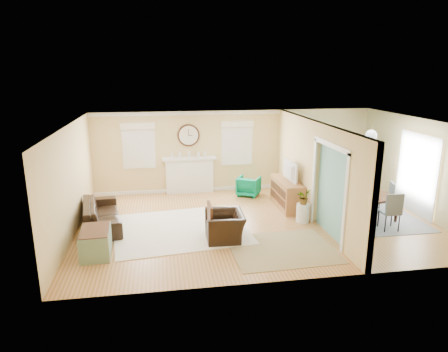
{
  "coord_description": "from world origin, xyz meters",
  "views": [
    {
      "loc": [
        -2.37,
        -9.47,
        3.86
      ],
      "look_at": [
        -0.8,
        0.3,
        1.2
      ],
      "focal_mm": 32.0,
      "sensor_mm": 36.0,
      "label": 1
    }
  ],
  "objects_px": {
    "sofa": "(102,214)",
    "dining_table": "(362,202)",
    "credenza": "(287,194)",
    "eames_chair": "(225,226)",
    "green_chair": "(249,186)"
  },
  "relations": [
    {
      "from": "credenza",
      "to": "green_chair",
      "type": "bearing_deg",
      "value": 124.0
    },
    {
      "from": "eames_chair",
      "to": "dining_table",
      "type": "xyz_separation_m",
      "value": [
        4.0,
        1.09,
        0.01
      ]
    },
    {
      "from": "credenza",
      "to": "dining_table",
      "type": "bearing_deg",
      "value": -24.16
    },
    {
      "from": "sofa",
      "to": "eames_chair",
      "type": "xyz_separation_m",
      "value": [
        2.95,
        -1.26,
        0.0
      ]
    },
    {
      "from": "green_chair",
      "to": "dining_table",
      "type": "xyz_separation_m",
      "value": [
        2.73,
        -2.09,
        0.03
      ]
    },
    {
      "from": "eames_chair",
      "to": "green_chair",
      "type": "distance_m",
      "value": 3.43
    },
    {
      "from": "dining_table",
      "to": "eames_chair",
      "type": "bearing_deg",
      "value": 94.0
    },
    {
      "from": "green_chair",
      "to": "credenza",
      "type": "xyz_separation_m",
      "value": [
        0.84,
        -1.25,
        0.1
      ]
    },
    {
      "from": "sofa",
      "to": "eames_chair",
      "type": "distance_m",
      "value": 3.21
    },
    {
      "from": "sofa",
      "to": "dining_table",
      "type": "relative_size",
      "value": 1.15
    },
    {
      "from": "sofa",
      "to": "dining_table",
      "type": "xyz_separation_m",
      "value": [
        6.95,
        -0.18,
        0.02
      ]
    },
    {
      "from": "green_chair",
      "to": "dining_table",
      "type": "relative_size",
      "value": 0.35
    },
    {
      "from": "credenza",
      "to": "dining_table",
      "type": "height_order",
      "value": "credenza"
    },
    {
      "from": "sofa",
      "to": "credenza",
      "type": "xyz_separation_m",
      "value": [
        5.06,
        0.67,
        0.08
      ]
    },
    {
      "from": "sofa",
      "to": "credenza",
      "type": "height_order",
      "value": "credenza"
    }
  ]
}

